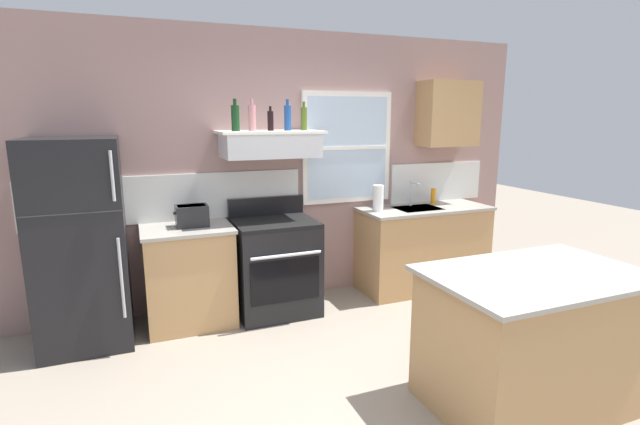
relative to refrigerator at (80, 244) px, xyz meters
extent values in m
plane|color=gray|center=(1.90, -1.84, -0.86)|extent=(16.00, 16.00, 0.00)
cube|color=gray|center=(1.90, 0.39, 0.49)|extent=(5.40, 0.06, 2.70)
cube|color=silver|center=(0.75, 0.35, 0.27)|extent=(2.50, 0.02, 0.44)
cube|color=silver|center=(3.70, 0.35, 0.27)|extent=(1.20, 0.02, 0.44)
cube|color=white|center=(2.55, 0.34, 0.69)|extent=(1.00, 0.04, 1.15)
cube|color=silver|center=(2.55, 0.33, 0.69)|extent=(0.90, 0.01, 1.05)
cube|color=white|center=(2.55, 0.32, 0.69)|extent=(0.90, 0.02, 0.04)
cube|color=black|center=(0.00, 0.00, 0.00)|extent=(0.70, 0.68, 1.71)
cube|color=#333333|center=(0.00, -0.34, 0.32)|extent=(0.69, 0.00, 0.01)
cylinder|color=#A5A8AD|center=(0.30, -0.37, -0.21)|extent=(0.02, 0.02, 0.65)
cylinder|color=#A5A8AD|center=(0.30, -0.37, 0.59)|extent=(0.02, 0.02, 0.38)
cube|color=tan|center=(0.85, 0.06, -0.42)|extent=(0.76, 0.60, 0.88)
cube|color=#9E998E|center=(0.85, 0.06, 0.04)|extent=(0.79, 0.63, 0.03)
cube|color=black|center=(0.90, 0.08, 0.15)|extent=(0.28, 0.20, 0.19)
cube|color=black|center=(0.90, 0.08, 0.24)|extent=(0.24, 0.16, 0.01)
cube|color=black|center=(0.76, 0.08, 0.18)|extent=(0.02, 0.03, 0.02)
cube|color=black|center=(1.65, 0.02, -0.42)|extent=(0.76, 0.64, 0.87)
cube|color=black|center=(1.65, 0.02, 0.03)|extent=(0.76, 0.64, 0.04)
cube|color=black|center=(1.65, 0.31, 0.14)|extent=(0.76, 0.06, 0.18)
cube|color=black|center=(1.65, -0.30, -0.44)|extent=(0.65, 0.01, 0.40)
cylinder|color=silver|center=(1.65, -0.34, -0.19)|extent=(0.65, 0.03, 0.03)
cube|color=silver|center=(1.65, 0.12, 0.75)|extent=(0.88, 0.48, 0.22)
cube|color=#262628|center=(1.65, -0.10, 0.67)|extent=(0.75, 0.02, 0.04)
cube|color=white|center=(1.65, 0.12, 0.88)|extent=(0.96, 0.52, 0.02)
cylinder|color=#143819|center=(1.32, 0.07, 1.00)|extent=(0.07, 0.07, 0.23)
cylinder|color=#143819|center=(1.32, 0.07, 1.14)|extent=(0.03, 0.03, 0.06)
cylinder|color=#C67F84|center=(1.49, 0.13, 1.00)|extent=(0.07, 0.07, 0.23)
cylinder|color=#C67F84|center=(1.49, 0.13, 1.15)|extent=(0.03, 0.03, 0.06)
cylinder|color=black|center=(1.65, 0.09, 0.98)|extent=(0.06, 0.06, 0.18)
cylinder|color=black|center=(1.65, 0.09, 1.09)|extent=(0.02, 0.02, 0.04)
cylinder|color=#1E478C|center=(1.81, 0.08, 1.00)|extent=(0.07, 0.07, 0.23)
cylinder|color=#1E478C|center=(1.81, 0.08, 1.14)|extent=(0.03, 0.03, 0.06)
cylinder|color=#4C601E|center=(1.98, 0.09, 0.99)|extent=(0.06, 0.06, 0.21)
cylinder|color=#4C601E|center=(1.98, 0.09, 1.13)|extent=(0.03, 0.03, 0.05)
cube|color=tan|center=(3.35, 0.06, -0.42)|extent=(1.40, 0.60, 0.88)
cube|color=#9E998E|center=(3.35, 0.06, 0.04)|extent=(1.43, 0.63, 0.03)
cube|color=#B7BABC|center=(3.25, 0.04, 0.05)|extent=(0.48, 0.36, 0.01)
cylinder|color=silver|center=(3.25, 0.18, 0.19)|extent=(0.03, 0.03, 0.28)
cylinder|color=silver|center=(3.25, 0.10, 0.31)|extent=(0.02, 0.16, 0.02)
cylinder|color=white|center=(2.78, 0.06, 0.19)|extent=(0.11, 0.11, 0.27)
cylinder|color=orange|center=(3.53, 0.16, 0.14)|extent=(0.06, 0.06, 0.18)
cube|color=tan|center=(2.78, -2.04, -0.42)|extent=(1.32, 0.82, 0.88)
cube|color=#9E998E|center=(2.78, -2.04, 0.04)|extent=(1.40, 0.90, 0.03)
cube|color=tan|center=(3.70, 0.20, 1.04)|extent=(0.64, 0.32, 0.70)
camera|label=1|loc=(0.45, -4.14, 1.03)|focal=26.28mm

